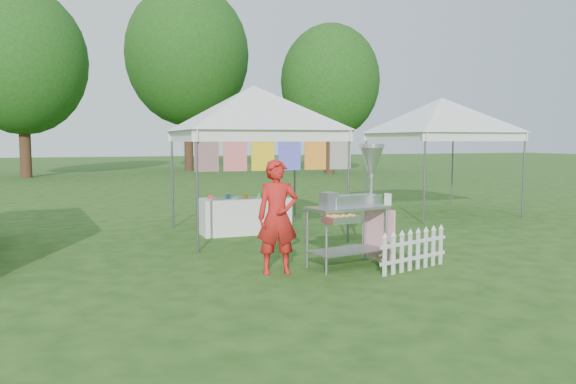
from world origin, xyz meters
name	(u,v)px	position (x,y,z in m)	size (l,w,h in m)	color
ground	(323,273)	(0.00, 0.00, 0.00)	(120.00, 120.00, 0.00)	#224112
canopy_main	(253,86)	(0.00, 3.49, 2.99)	(4.24, 4.24, 3.45)	#59595E
canopy_right	(442,98)	(5.50, 5.00, 2.99)	(4.24, 4.24, 3.45)	#59595E
tree_left	(22,61)	(-6.00, 24.00, 5.83)	(6.40, 6.40, 9.53)	#362013
tree_mid	(187,55)	(3.00, 28.00, 7.14)	(7.60, 7.60, 11.52)	#362013
tree_right	(330,82)	(10.00, 22.00, 5.18)	(5.60, 5.60, 8.42)	#362013
donut_cart	(358,194)	(0.69, 0.25, 1.09)	(1.36, 1.14, 1.86)	gray
vendor	(277,217)	(-0.63, 0.18, 0.82)	(0.60, 0.39, 1.64)	red
picket_fence	(414,251)	(1.33, -0.31, 0.29)	(1.38, 0.46, 0.56)	silver
display_table	(245,216)	(-0.13, 3.71, 0.37)	(1.80, 0.70, 0.73)	white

